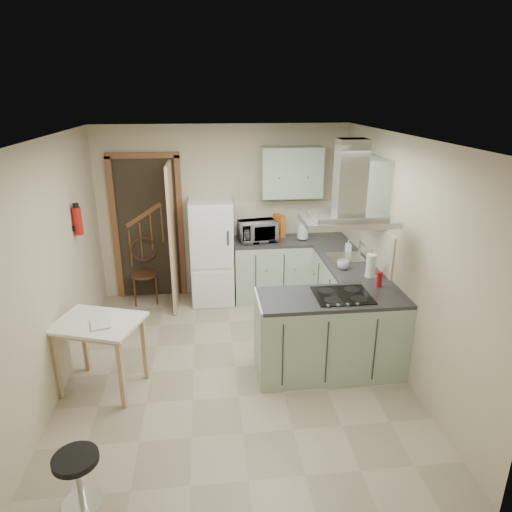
{
  "coord_description": "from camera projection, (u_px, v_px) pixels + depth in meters",
  "views": [
    {
      "loc": [
        -0.25,
        -4.39,
        2.9
      ],
      "look_at": [
        0.29,
        0.45,
        1.15
      ],
      "focal_mm": 32.0,
      "sensor_mm": 36.0,
      "label": 1
    }
  ],
  "objects": [
    {
      "name": "counter_back",
      "position": [
        271.0,
        269.0,
        6.72
      ],
      "size": [
        1.08,
        0.6,
        0.9
      ],
      "primitive_type": "cube",
      "color": "#9EB2A0",
      "rests_on": "floor"
    },
    {
      "name": "wall_cabinet_back",
      "position": [
        291.0,
        172.0,
        6.39
      ],
      "size": [
        0.85,
        0.35,
        0.7
      ],
      "primitive_type": "cube",
      "color": "#9EB2A0",
      "rests_on": "back_wall"
    },
    {
      "name": "stool",
      "position": [
        79.0,
        480.0,
        3.34
      ],
      "size": [
        0.41,
        0.41,
        0.44
      ],
      "primitive_type": "cylinder",
      "rotation": [
        0.0,
        0.0,
        0.29
      ],
      "color": "black",
      "rests_on": "floor"
    },
    {
      "name": "kettle",
      "position": [
        303.0,
        231.0,
        6.55
      ],
      "size": [
        0.21,
        0.21,
        0.24
      ],
      "primitive_type": "cylinder",
      "rotation": [
        0.0,
        0.0,
        0.36
      ],
      "color": "silver",
      "rests_on": "counter_back"
    },
    {
      "name": "back_wall",
      "position": [
        224.0,
        212.0,
        6.66
      ],
      "size": [
        3.6,
        0.0,
        3.6
      ],
      "primitive_type": "plane",
      "rotation": [
        1.57,
        0.0,
        0.0
      ],
      "color": "#BCB192",
      "rests_on": "floor"
    },
    {
      "name": "right_wall",
      "position": [
        401.0,
        256.0,
        4.88
      ],
      "size": [
        0.0,
        4.2,
        4.2
      ],
      "primitive_type": "plane",
      "rotation": [
        1.57,
        0.0,
        -1.57
      ],
      "color": "#BCB192",
      "rests_on": "floor"
    },
    {
      "name": "counter_right",
      "position": [
        339.0,
        284.0,
        6.17
      ],
      "size": [
        0.6,
        1.95,
        0.9
      ],
      "primitive_type": "cube",
      "color": "#9EB2A0",
      "rests_on": "floor"
    },
    {
      "name": "left_wall",
      "position": [
        52.0,
        270.0,
        4.51
      ],
      "size": [
        0.0,
        4.2,
        4.2
      ],
      "primitive_type": "plane",
      "rotation": [
        1.57,
        0.0,
        1.57
      ],
      "color": "#BCB192",
      "rests_on": "floor"
    },
    {
      "name": "ceiling",
      "position": [
        231.0,
        138.0,
        4.27
      ],
      "size": [
        4.2,
        4.2,
        0.0
      ],
      "primitive_type": "plane",
      "rotation": [
        3.14,
        0.0,
        0.0
      ],
      "color": "silver",
      "rests_on": "back_wall"
    },
    {
      "name": "sink",
      "position": [
        345.0,
        257.0,
        5.85
      ],
      "size": [
        0.45,
        0.4,
        0.01
      ],
      "primitive_type": "cube",
      "color": "silver",
      "rests_on": "counter_right"
    },
    {
      "name": "cup",
      "position": [
        343.0,
        265.0,
        5.46
      ],
      "size": [
        0.16,
        0.16,
        0.11
      ],
      "primitive_type": "imported",
      "rotation": [
        0.0,
        0.0,
        -0.17
      ],
      "color": "silver",
      "rests_on": "counter_right"
    },
    {
      "name": "peninsula",
      "position": [
        330.0,
        334.0,
        4.9
      ],
      "size": [
        1.55,
        0.65,
        0.9
      ],
      "primitive_type": "cube",
      "color": "#9EB2A0",
      "rests_on": "floor"
    },
    {
      "name": "extractor_hood",
      "position": [
        348.0,
        220.0,
        4.48
      ],
      "size": [
        0.9,
        0.55,
        0.1
      ],
      "primitive_type": "cube",
      "color": "silver",
      "rests_on": "ceiling"
    },
    {
      "name": "red_bottle",
      "position": [
        379.0,
        279.0,
        4.96
      ],
      "size": [
        0.07,
        0.07,
        0.17
      ],
      "primitive_type": "cylinder",
      "rotation": [
        0.0,
        0.0,
        0.1
      ],
      "color": "red",
      "rests_on": "peninsula"
    },
    {
      "name": "paper_towel",
      "position": [
        371.0,
        265.0,
        5.21
      ],
      "size": [
        0.14,
        0.14,
        0.28
      ],
      "primitive_type": "cylinder",
      "rotation": [
        0.0,
        0.0,
        0.37
      ],
      "color": "white",
      "rests_on": "counter_right"
    },
    {
      "name": "splashback",
      "position": [
        289.0,
        217.0,
        6.78
      ],
      "size": [
        1.68,
        0.02,
        0.5
      ],
      "primitive_type": "cube",
      "color": "beige",
      "rests_on": "counter_back"
    },
    {
      "name": "hob",
      "position": [
        342.0,
        295.0,
        4.76
      ],
      "size": [
        0.58,
        0.5,
        0.01
      ],
      "primitive_type": "cube",
      "color": "black",
      "rests_on": "peninsula"
    },
    {
      "name": "cereal_box",
      "position": [
        279.0,
        226.0,
        6.68
      ],
      "size": [
        0.17,
        0.23,
        0.33
      ],
      "primitive_type": "cube",
      "rotation": [
        0.0,
        0.0,
        0.41
      ],
      "color": "orange",
      "rests_on": "counter_back"
    },
    {
      "name": "drop_leaf_table",
      "position": [
        102.0,
        355.0,
        4.63
      ],
      "size": [
        0.98,
        0.85,
        0.77
      ],
      "primitive_type": "cube",
      "rotation": [
        0.0,
        0.0,
        -0.33
      ],
      "color": "tan",
      "rests_on": "floor"
    },
    {
      "name": "wall_cabinet_right",
      "position": [
        363.0,
        186.0,
        5.45
      ],
      "size": [
        0.35,
        0.9,
        0.7
      ],
      "primitive_type": "cube",
      "color": "#9EB2A0",
      "rests_on": "right_wall"
    },
    {
      "name": "book",
      "position": [
        90.0,
        321.0,
        4.39
      ],
      "size": [
        0.24,
        0.29,
        0.11
      ],
      "primitive_type": "imported",
      "rotation": [
        0.0,
        0.0,
        0.27
      ],
      "color": "#A0353F",
      "rests_on": "drop_leaf_table"
    },
    {
      "name": "fridge",
      "position": [
        212.0,
        252.0,
        6.53
      ],
      "size": [
        0.6,
        0.6,
        1.5
      ],
      "primitive_type": "cube",
      "color": "white",
      "rests_on": "floor"
    },
    {
      "name": "soap_bottle",
      "position": [
        348.0,
        246.0,
        6.04
      ],
      "size": [
        0.08,
        0.08,
        0.16
      ],
      "primitive_type": "imported",
      "rotation": [
        0.0,
        0.0,
        -0.08
      ],
      "color": "#A9A9B5",
      "rests_on": "counter_right"
    },
    {
      "name": "bentwood_chair",
      "position": [
        144.0,
        274.0,
        6.58
      ],
      "size": [
        0.43,
        0.43,
        0.85
      ],
      "primitive_type": "cube",
      "rotation": [
        0.0,
        0.0,
        0.14
      ],
      "color": "#4C3319",
      "rests_on": "floor"
    },
    {
      "name": "microwave",
      "position": [
        258.0,
        231.0,
        6.47
      ],
      "size": [
        0.57,
        0.44,
        0.29
      ],
      "primitive_type": "imported",
      "rotation": [
        0.0,
        0.0,
        0.17
      ],
      "color": "black",
      "rests_on": "counter_back"
    },
    {
      "name": "fire_extinguisher",
      "position": [
        78.0,
        221.0,
        5.27
      ],
      "size": [
        0.1,
        0.1,
        0.32
      ],
      "primitive_type": "cylinder",
      "color": "#B2140F",
      "rests_on": "left_wall"
    },
    {
      "name": "floor",
      "position": [
        235.0,
        367.0,
        5.12
      ],
      "size": [
        4.2,
        4.2,
        0.0
      ],
      "primitive_type": "plane",
      "color": "tan",
      "rests_on": "ground"
    },
    {
      "name": "doorway",
      "position": [
        148.0,
        228.0,
        6.58
      ],
      "size": [
        1.1,
        0.12,
        2.1
      ],
      "primitive_type": "cube",
      "color": "brown",
      "rests_on": "floor"
    }
  ]
}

